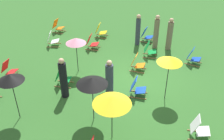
{
  "coord_description": "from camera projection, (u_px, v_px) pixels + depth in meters",
  "views": [
    {
      "loc": [
        -9.54,
        -1.44,
        6.82
      ],
      "look_at": [
        0.0,
        1.2,
        0.5
      ],
      "focal_mm": 41.81,
      "sensor_mm": 36.0,
      "label": 1
    }
  ],
  "objects": [
    {
      "name": "deckchair_6",
      "position": [
        199.0,
        128.0,
        8.87
      ],
      "size": [
        0.53,
        0.79,
        0.83
      ],
      "rotation": [
        0.0,
        0.0,
        0.08
      ],
      "color": "olive",
      "rests_on": "ground"
    },
    {
      "name": "deckchair_1",
      "position": [
        100.0,
        31.0,
        15.67
      ],
      "size": [
        0.51,
        0.78,
        0.83
      ],
      "rotation": [
        0.0,
        0.0,
        0.05
      ],
      "color": "olive",
      "rests_on": "ground"
    },
    {
      "name": "person_3",
      "position": [
        63.0,
        79.0,
        10.52
      ],
      "size": [
        0.44,
        0.44,
        1.81
      ],
      "rotation": [
        0.0,
        0.0,
        2.61
      ],
      "color": "black",
      "rests_on": "ground"
    },
    {
      "name": "deckchair_13",
      "position": [
        137.0,
        63.0,
        12.5
      ],
      "size": [
        0.51,
        0.78,
        0.83
      ],
      "rotation": [
        0.0,
        0.0,
        -0.05
      ],
      "color": "olive",
      "rests_on": "ground"
    },
    {
      "name": "person_1",
      "position": [
        109.0,
        79.0,
        10.61
      ],
      "size": [
        0.38,
        0.38,
        1.68
      ],
      "rotation": [
        0.0,
        0.0,
        1.74
      ],
      "color": "#333847",
      "rests_on": "ground"
    },
    {
      "name": "deckchair_3",
      "position": [
        62.0,
        78.0,
        11.47
      ],
      "size": [
        0.54,
        0.8,
        0.83
      ],
      "rotation": [
        0.0,
        0.0,
        0.09
      ],
      "color": "olive",
      "rests_on": "ground"
    },
    {
      "name": "deckchair_9",
      "position": [
        193.0,
        57.0,
        13.02
      ],
      "size": [
        0.63,
        0.84,
        0.83
      ],
      "rotation": [
        0.0,
        0.0,
        -0.22
      ],
      "color": "olive",
      "rests_on": "ground"
    },
    {
      "name": "umbrella_4",
      "position": [
        92.0,
        81.0,
        8.88
      ],
      "size": [
        1.1,
        1.1,
        1.86
      ],
      "color": "black",
      "rests_on": "ground"
    },
    {
      "name": "deckchair_5",
      "position": [
        92.0,
        42.0,
        14.38
      ],
      "size": [
        0.51,
        0.78,
        0.83
      ],
      "rotation": [
        0.0,
        0.0,
        0.05
      ],
      "color": "olive",
      "rests_on": "ground"
    },
    {
      "name": "umbrella_3",
      "position": [
        10.0,
        78.0,
        8.89
      ],
      "size": [
        0.94,
        0.94,
        1.96
      ],
      "color": "black",
      "rests_on": "ground"
    },
    {
      "name": "person_4",
      "position": [
        156.0,
        32.0,
        14.2
      ],
      "size": [
        0.35,
        0.35,
        1.89
      ],
      "rotation": [
        0.0,
        0.0,
        1.26
      ],
      "color": "#72664C",
      "rests_on": "ground"
    },
    {
      "name": "deckchair_10",
      "position": [
        137.0,
        88.0,
        10.83
      ],
      "size": [
        0.52,
        0.79,
        0.83
      ],
      "rotation": [
        0.0,
        0.0,
        0.06
      ],
      "color": "olive",
      "rests_on": "ground"
    },
    {
      "name": "umbrella_1",
      "position": [
        170.0,
        60.0,
        9.85
      ],
      "size": [
        0.98,
        0.98,
        1.98
      ],
      "color": "black",
      "rests_on": "ground"
    },
    {
      "name": "person_0",
      "position": [
        138.0,
        30.0,
        14.53
      ],
      "size": [
        0.37,
        0.37,
        1.79
      ],
      "rotation": [
        0.0,
        0.0,
        2.29
      ],
      "color": "#333847",
      "rests_on": "ground"
    },
    {
      "name": "umbrella_2",
      "position": [
        76.0,
        41.0,
        11.71
      ],
      "size": [
        0.93,
        0.93,
        1.76
      ],
      "color": "black",
      "rests_on": "ground"
    },
    {
      "name": "deckchair_8",
      "position": [
        58.0,
        26.0,
        16.26
      ],
      "size": [
        0.54,
        0.8,
        0.83
      ],
      "rotation": [
        0.0,
        0.0,
        -0.09
      ],
      "color": "olive",
      "rests_on": "ground"
    },
    {
      "name": "person_2",
      "position": [
        170.0,
        35.0,
        14.07
      ],
      "size": [
        0.43,
        0.43,
        1.8
      ],
      "rotation": [
        0.0,
        0.0,
        2.48
      ],
      "color": "#72664C",
      "rests_on": "ground"
    },
    {
      "name": "ground_plane",
      "position": [
        138.0,
        83.0,
        11.75
      ],
      "size": [
        40.0,
        40.0,
        0.0
      ],
      "primitive_type": "plane",
      "color": "#2D6026"
    },
    {
      "name": "deckchair_11",
      "position": [
        146.0,
        35.0,
        15.16
      ],
      "size": [
        0.59,
        0.83,
        0.83
      ],
      "rotation": [
        0.0,
        0.0,
        -0.16
      ],
      "color": "olive",
      "rests_on": "ground"
    },
    {
      "name": "deckchair_4",
      "position": [
        149.0,
        50.0,
        13.63
      ],
      "size": [
        0.58,
        0.82,
        0.83
      ],
      "rotation": [
        0.0,
        0.0,
        0.14
      ],
      "color": "olive",
      "rests_on": "ground"
    },
    {
      "name": "deckchair_2",
      "position": [
        9.0,
        69.0,
        12.03
      ],
      "size": [
        0.49,
        0.76,
        0.83
      ],
      "rotation": [
        0.0,
        0.0,
        -0.01
      ],
      "color": "olive",
      "rests_on": "ground"
    },
    {
      "name": "deckchair_7",
      "position": [
        52.0,
        40.0,
        14.67
      ],
      "size": [
        0.67,
        0.86,
        0.83
      ],
      "rotation": [
        0.0,
        0.0,
        0.28
      ],
      "color": "olive",
      "rests_on": "ground"
    },
    {
      "name": "umbrella_0",
      "position": [
        112.0,
        100.0,
        8.13
      ],
      "size": [
        1.26,
        1.26,
        1.81
      ],
      "color": "black",
      "rests_on": "ground"
    }
  ]
}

